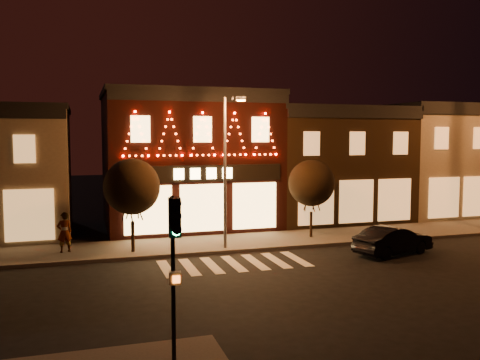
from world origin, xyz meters
name	(u,v)px	position (x,y,z in m)	size (l,w,h in m)	color
ground	(265,289)	(0.00, 0.00, 0.00)	(120.00, 120.00, 0.00)	black
sidewalk_far	(249,242)	(2.00, 8.00, 0.07)	(44.00, 4.00, 0.15)	#47423D
building_pulp	(188,160)	(0.00, 13.98, 4.16)	(10.20, 8.34, 8.30)	black
building_right_a	(326,164)	(9.50, 13.99, 3.76)	(9.20, 8.28, 7.50)	#332211
building_right_b	(438,160)	(18.50, 13.99, 3.91)	(9.20, 8.28, 7.80)	#6B604C
traffic_signal_near	(174,247)	(-4.29, -5.50, 3.02)	(0.31, 0.42, 4.07)	black
streetlamp_mid	(227,160)	(0.38, 6.39, 4.46)	(0.70, 1.68, 7.34)	#59595E
tree_left	(132,187)	(-4.09, 7.09, 3.25)	(2.65, 2.65, 4.44)	black
tree_right	(311,183)	(5.54, 7.87, 3.09)	(2.52, 2.52, 4.21)	black
dark_sedan	(393,240)	(7.77, 3.47, 0.68)	(1.44, 4.12, 1.36)	black
pedestrian	(64,232)	(-7.18, 7.94, 1.10)	(0.70, 0.46, 1.91)	gray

